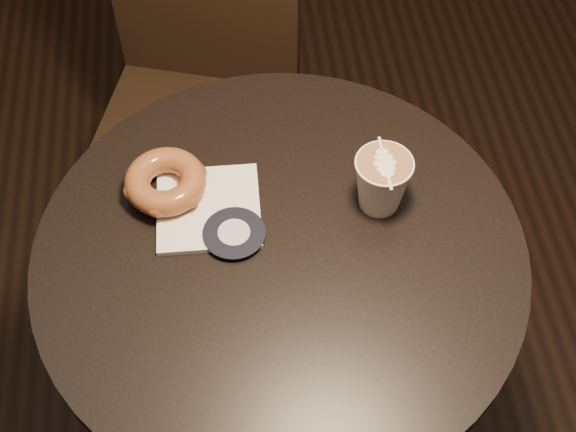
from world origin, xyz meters
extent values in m
cylinder|color=black|center=(0.00, 0.00, 0.73)|extent=(0.70, 0.70, 0.03)
cylinder|color=black|center=(0.00, 0.00, 0.37)|extent=(0.07, 0.07, 0.70)
cube|color=black|center=(-0.13, 0.51, 0.43)|extent=(0.48, 0.48, 0.04)
cylinder|color=black|center=(-0.34, 0.40, 0.22)|extent=(0.03, 0.03, 0.43)
cylinder|color=black|center=(-0.02, 0.31, 0.22)|extent=(0.03, 0.03, 0.43)
cylinder|color=black|center=(-0.24, 0.72, 0.22)|extent=(0.03, 0.03, 0.43)
cylinder|color=black|center=(0.07, 0.62, 0.22)|extent=(0.03, 0.03, 0.43)
cube|color=white|center=(-0.10, 0.08, 0.75)|extent=(0.15, 0.15, 0.01)
torus|color=brown|center=(-0.15, 0.12, 0.78)|extent=(0.12, 0.12, 0.04)
camera|label=1|loc=(-0.06, -0.62, 1.69)|focal=50.00mm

